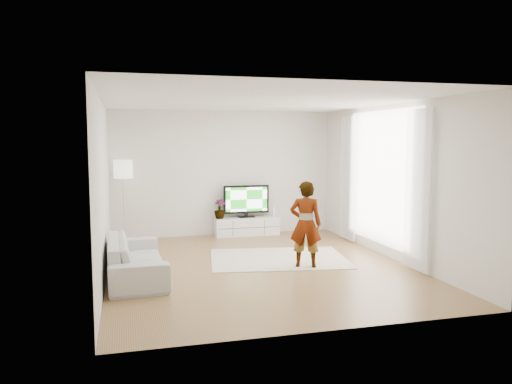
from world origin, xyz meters
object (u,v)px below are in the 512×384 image
object	(u,v)px
media_console	(247,226)
television	(246,200)
rug	(278,258)
floor_lamp	(123,173)
sofa	(136,258)
player	(306,224)

from	to	relation	value
media_console	television	bearing A→B (deg)	90.00
television	rug	bearing A→B (deg)	-89.42
rug	floor_lamp	size ratio (longest dim) A/B	1.40
floor_lamp	rug	bearing A→B (deg)	-40.09
sofa	floor_lamp	distance (m)	3.11
media_console	sofa	distance (m)	3.87
player	floor_lamp	size ratio (longest dim) A/B	0.84
television	floor_lamp	bearing A→B (deg)	-178.02
television	sofa	bearing A→B (deg)	-130.14
rug	floor_lamp	distance (m)	3.81
media_console	television	world-z (taller)	television
player	rug	bearing A→B (deg)	-46.43
rug	player	size ratio (longest dim) A/B	1.66
player	sofa	distance (m)	2.83
media_console	rug	size ratio (longest dim) A/B	0.60
television	rug	distance (m)	2.49
media_console	rug	bearing A→B (deg)	-89.41
media_console	floor_lamp	xyz separation A→B (m)	(-2.67, -0.06, 1.26)
media_console	player	distance (m)	3.08
television	floor_lamp	world-z (taller)	floor_lamp
rug	player	world-z (taller)	player
rug	media_console	bearing A→B (deg)	90.59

